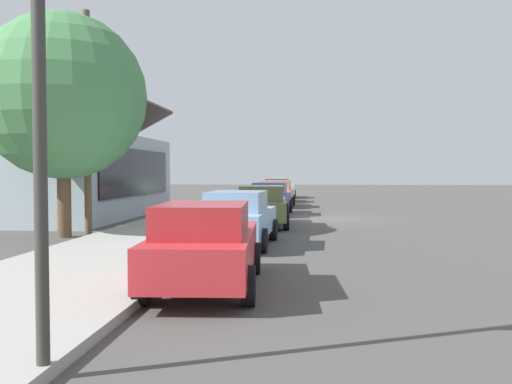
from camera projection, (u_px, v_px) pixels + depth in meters
The scene contains 14 objects.
ground_plane at pixel (326, 219), 25.09m from camera, with size 120.00×120.00×0.00m, color #4C4947.
sidewalk_curb at pixel (204, 216), 25.60m from camera, with size 60.00×4.20×0.16m, color #A3A099.
car_cherry at pixel (205, 245), 10.17m from camera, with size 4.61×2.13×1.59m.
car_skyblue at pixel (239, 218), 15.91m from camera, with size 4.46×2.07×1.59m.
car_olive at pixel (262, 205), 21.59m from camera, with size 4.95×2.25×1.59m.
car_navy at pixel (270, 198), 27.19m from camera, with size 4.64×2.04×1.59m.
car_coral at pixel (277, 193), 32.99m from camera, with size 4.45×2.07×1.59m.
car_charcoal at pixel (277, 190), 38.27m from camera, with size 4.39×2.00×1.59m.
car_seafoam at pixel (282, 188), 44.18m from camera, with size 4.71×2.20×1.59m.
storefront_building at pixel (71, 173), 26.21m from camera, with size 13.01×6.75×5.64m.
shade_tree at pixel (63, 97), 17.83m from camera, with size 5.34×5.34×7.23m.
traffic_light_main at pixel (140, 39), 5.53m from camera, with size 0.37×2.79×5.20m.
utility_pole_wooden at pixel (87, 118), 18.53m from camera, with size 1.80×0.24×7.50m.
fire_hydrant_red at pixel (251, 198), 33.55m from camera, with size 0.22×0.22×0.71m.
Camera 1 is at (-25.21, 0.88, 2.18)m, focal length 38.92 mm.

